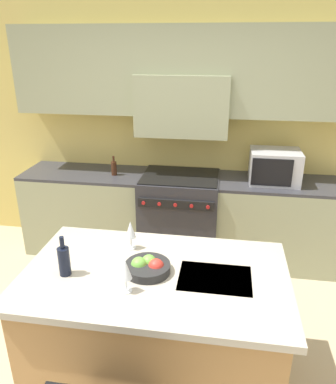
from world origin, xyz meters
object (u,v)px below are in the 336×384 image
(range_stove, at_px, (180,216))
(microwave, at_px, (274,167))
(wine_bottle, at_px, (64,260))
(wine_glass_far, at_px, (131,230))
(oil_bottle_on_counter, at_px, (114,168))
(wine_glass_near, at_px, (126,270))
(fruit_bowl, at_px, (148,267))

(range_stove, height_order, microwave, microwave)
(wine_bottle, distance_m, wine_glass_far, 0.49)
(range_stove, height_order, wine_bottle, wine_bottle)
(wine_bottle, height_order, oil_bottle_on_counter, wine_bottle)
(wine_glass_near, xyz_separation_m, wine_glass_far, (-0.09, 0.47, 0.00))
(wine_bottle, distance_m, oil_bottle_on_counter, 1.82)
(range_stove, distance_m, fruit_bowl, 1.79)
(microwave, bearing_deg, fruit_bowl, -118.11)
(wine_bottle, height_order, fruit_bowl, wine_bottle)
(wine_glass_near, distance_m, oil_bottle_on_counter, 2.02)
(oil_bottle_on_counter, bearing_deg, fruit_bowl, -66.98)
(range_stove, distance_m, wine_glass_near, 2.02)
(wine_glass_near, distance_m, fruit_bowl, 0.25)
(microwave, height_order, wine_glass_far, microwave)
(range_stove, relative_size, fruit_bowl, 3.31)
(wine_glass_far, bearing_deg, range_stove, 83.99)
(range_stove, relative_size, microwave, 1.94)
(wine_glass_near, bearing_deg, range_stove, 88.18)
(range_stove, relative_size, oil_bottle_on_counter, 4.53)
(wine_bottle, bearing_deg, wine_glass_far, 48.64)
(range_stove, distance_m, wine_glass_far, 1.58)
(microwave, distance_m, fruit_bowl, 1.98)
(wine_glass_near, bearing_deg, fruit_bowl, 70.21)
(range_stove, distance_m, oil_bottle_on_counter, 0.88)
(microwave, xyz_separation_m, fruit_bowl, (-0.93, -1.74, -0.14))
(microwave, height_order, wine_glass_near, microwave)
(wine_glass_far, bearing_deg, microwave, 53.44)
(wine_bottle, xyz_separation_m, oil_bottle_on_counter, (-0.23, 1.81, -0.01))
(wine_bottle, bearing_deg, fruit_bowl, 12.58)
(wine_bottle, relative_size, wine_glass_far, 1.26)
(wine_glass_far, bearing_deg, fruit_bowl, -56.40)
(range_stove, height_order, fruit_bowl, fruit_bowl)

